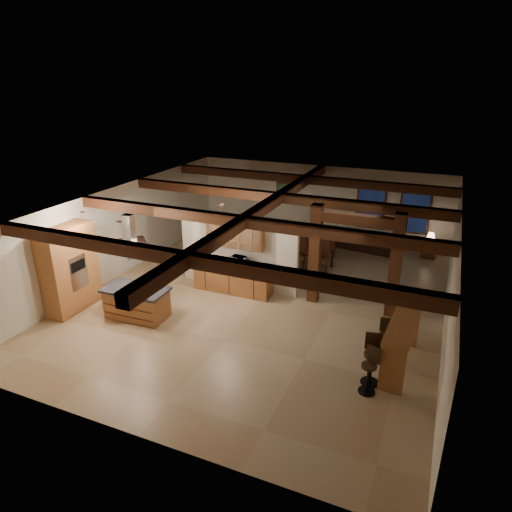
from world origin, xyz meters
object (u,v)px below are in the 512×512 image
(sofa, at_px, (367,241))
(bar_counter, at_px, (402,336))
(kitchen_island, at_px, (137,302))
(dining_table, at_px, (302,254))

(sofa, distance_m, bar_counter, 7.51)
(kitchen_island, relative_size, dining_table, 0.87)
(kitchen_island, bearing_deg, bar_counter, 3.69)
(kitchen_island, height_order, sofa, kitchen_island)
(bar_counter, bearing_deg, dining_table, 128.14)
(dining_table, xyz_separation_m, sofa, (1.81, 2.31, -0.02))
(sofa, bearing_deg, kitchen_island, 65.93)
(kitchen_island, bearing_deg, dining_table, 60.81)
(kitchen_island, bearing_deg, sofa, 57.93)
(sofa, height_order, bar_counter, bar_counter)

